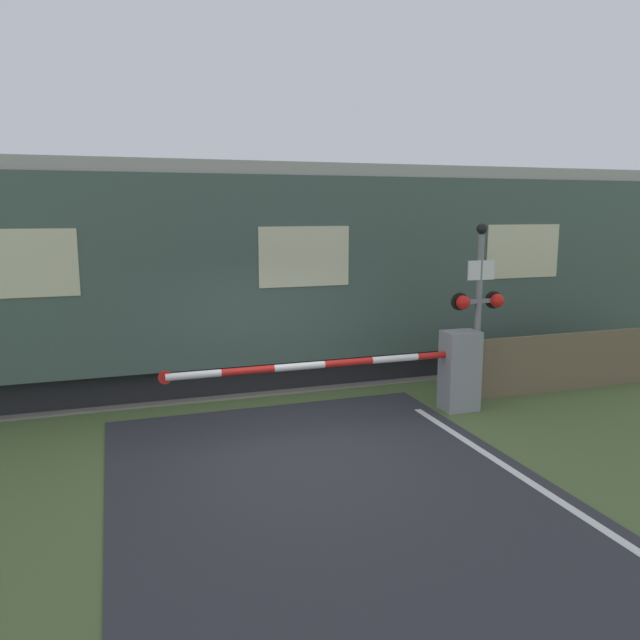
% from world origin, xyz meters
% --- Properties ---
extents(ground_plane, '(80.00, 80.00, 0.00)m').
position_xyz_m(ground_plane, '(0.00, 0.00, 0.00)').
color(ground_plane, '#4C6033').
extents(track_bed, '(36.00, 3.20, 0.13)m').
position_xyz_m(track_bed, '(0.00, 4.23, 0.02)').
color(track_bed, slate).
rests_on(track_bed, ground_plane).
extents(train, '(16.96, 3.22, 4.23)m').
position_xyz_m(train, '(0.90, 4.23, 2.16)').
color(train, black).
rests_on(train, ground_plane).
extents(crossing_barrier, '(5.27, 0.44, 1.37)m').
position_xyz_m(crossing_barrier, '(2.75, 0.84, 0.73)').
color(crossing_barrier, gray).
rests_on(crossing_barrier, ground_plane).
extents(signal_post, '(0.97, 0.26, 3.16)m').
position_xyz_m(signal_post, '(3.51, 0.99, 1.80)').
color(signal_post, gray).
rests_on(signal_post, ground_plane).
extents(roadside_fence, '(4.00, 0.06, 1.10)m').
position_xyz_m(roadside_fence, '(5.76, 1.23, 0.55)').
color(roadside_fence, '#726047').
rests_on(roadside_fence, ground_plane).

